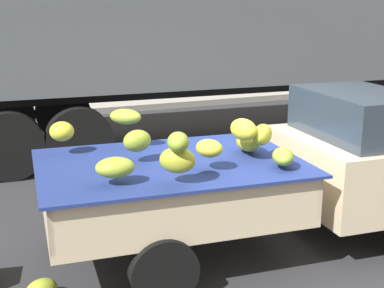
{
  "coord_description": "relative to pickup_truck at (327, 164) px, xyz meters",
  "views": [
    {
      "loc": [
        -2.93,
        -4.91,
        2.66
      ],
      "look_at": [
        -0.84,
        0.12,
        1.22
      ],
      "focal_mm": 49.57,
      "sensor_mm": 36.0,
      "label": 1
    }
  ],
  "objects": [
    {
      "name": "ground",
      "position": [
        -0.74,
        0.13,
        -0.88
      ],
      "size": [
        220.0,
        220.0,
        0.0
      ],
      "primitive_type": "plane",
      "color": "#28282B"
    },
    {
      "name": "pickup_truck",
      "position": [
        0.0,
        0.0,
        0.0
      ],
      "size": [
        4.88,
        2.18,
        1.7
      ],
      "rotation": [
        0.0,
        0.0,
        -0.08
      ],
      "color": "#CCB793",
      "rests_on": "ground"
    },
    {
      "name": "curb_strip",
      "position": [
        -0.74,
        8.44,
        -0.8
      ],
      "size": [
        80.0,
        0.8,
        0.16
      ],
      "primitive_type": "cube",
      "color": "gray",
      "rests_on": "ground"
    },
    {
      "name": "semi_trailer",
      "position": [
        1.42,
        4.55,
        1.66
      ],
      "size": [
        12.12,
        3.2,
        3.95
      ],
      "rotation": [
        0.0,
        0.0,
        -0.05
      ],
      "color": "#4C5156",
      "rests_on": "ground"
    }
  ]
}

